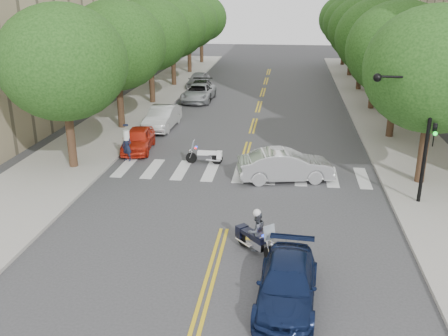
% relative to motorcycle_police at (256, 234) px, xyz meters
% --- Properties ---
extents(ground, '(140.00, 140.00, 0.00)m').
position_rel_motorcycle_police_xyz_m(ground, '(-1.35, 1.75, -0.78)').
color(ground, '#38383A').
rests_on(ground, ground).
extents(sidewalk_left, '(5.00, 60.00, 0.15)m').
position_rel_motorcycle_police_xyz_m(sidewalk_left, '(-10.85, 23.75, -0.71)').
color(sidewalk_left, '#9E9991').
rests_on(sidewalk_left, ground).
extents(sidewalk_right, '(5.00, 60.00, 0.15)m').
position_rel_motorcycle_police_xyz_m(sidewalk_right, '(8.15, 23.75, -0.71)').
color(sidewalk_right, '#9E9991').
rests_on(sidewalk_right, ground).
extents(tree_l_0, '(6.40, 6.40, 8.45)m').
position_rel_motorcycle_police_xyz_m(tree_l_0, '(-10.15, 7.75, 4.77)').
color(tree_l_0, '#382316').
rests_on(tree_l_0, ground).
extents(tree_l_1, '(6.40, 6.40, 8.45)m').
position_rel_motorcycle_police_xyz_m(tree_l_1, '(-10.15, 15.75, 4.77)').
color(tree_l_1, '#382316').
rests_on(tree_l_1, ground).
extents(tree_l_2, '(6.40, 6.40, 8.45)m').
position_rel_motorcycle_police_xyz_m(tree_l_2, '(-10.15, 23.75, 4.77)').
color(tree_l_2, '#382316').
rests_on(tree_l_2, ground).
extents(tree_l_3, '(6.40, 6.40, 8.45)m').
position_rel_motorcycle_police_xyz_m(tree_l_3, '(-10.15, 31.75, 4.77)').
color(tree_l_3, '#382316').
rests_on(tree_l_3, ground).
extents(tree_l_4, '(6.40, 6.40, 8.45)m').
position_rel_motorcycle_police_xyz_m(tree_l_4, '(-10.15, 39.75, 4.77)').
color(tree_l_4, '#382316').
rests_on(tree_l_4, ground).
extents(tree_l_5, '(6.40, 6.40, 8.45)m').
position_rel_motorcycle_police_xyz_m(tree_l_5, '(-10.15, 47.75, 4.77)').
color(tree_l_5, '#382316').
rests_on(tree_l_5, ground).
extents(tree_r_0, '(6.40, 6.40, 8.45)m').
position_rel_motorcycle_police_xyz_m(tree_r_0, '(7.45, 7.75, 4.77)').
color(tree_r_0, '#382316').
rests_on(tree_r_0, ground).
extents(tree_r_1, '(6.40, 6.40, 8.45)m').
position_rel_motorcycle_police_xyz_m(tree_r_1, '(7.45, 15.75, 4.77)').
color(tree_r_1, '#382316').
rests_on(tree_r_1, ground).
extents(tree_r_2, '(6.40, 6.40, 8.45)m').
position_rel_motorcycle_police_xyz_m(tree_r_2, '(7.45, 23.75, 4.77)').
color(tree_r_2, '#382316').
rests_on(tree_r_2, ground).
extents(tree_r_3, '(6.40, 6.40, 8.45)m').
position_rel_motorcycle_police_xyz_m(tree_r_3, '(7.45, 31.75, 4.77)').
color(tree_r_3, '#382316').
rests_on(tree_r_3, ground).
extents(tree_r_4, '(6.40, 6.40, 8.45)m').
position_rel_motorcycle_police_xyz_m(tree_r_4, '(7.45, 39.75, 4.77)').
color(tree_r_4, '#382316').
rests_on(tree_r_4, ground).
extents(tree_r_5, '(6.40, 6.40, 8.45)m').
position_rel_motorcycle_police_xyz_m(tree_r_5, '(7.45, 47.75, 4.77)').
color(tree_r_5, '#382316').
rests_on(tree_r_5, ground).
extents(traffic_signal_pole, '(2.82, 0.42, 6.00)m').
position_rel_motorcycle_police_xyz_m(traffic_signal_pole, '(6.36, 5.25, 2.94)').
color(traffic_signal_pole, black).
rests_on(traffic_signal_pole, ground).
extents(motorcycle_police, '(1.65, 1.74, 1.76)m').
position_rel_motorcycle_police_xyz_m(motorcycle_police, '(0.00, 0.00, 0.00)').
color(motorcycle_police, black).
rests_on(motorcycle_police, ground).
extents(motorcycle_parked, '(2.02, 0.44, 1.30)m').
position_rel_motorcycle_police_xyz_m(motorcycle_parked, '(-3.26, 9.42, -0.33)').
color(motorcycle_parked, black).
rests_on(motorcycle_parked, ground).
extents(officer_standing, '(0.71, 0.60, 1.67)m').
position_rel_motorcycle_police_xyz_m(officer_standing, '(-7.72, 9.36, 0.05)').
color(officer_standing, '#151B31').
rests_on(officer_standing, ground).
extents(convertible, '(4.93, 2.58, 1.55)m').
position_rel_motorcycle_police_xyz_m(convertible, '(0.96, 7.50, -0.01)').
color(convertible, silver).
rests_on(convertible, ground).
extents(sedan_blue, '(2.03, 4.43, 1.25)m').
position_rel_motorcycle_police_xyz_m(sedan_blue, '(1.15, -2.86, -0.16)').
color(sedan_blue, '#0E1A3C').
rests_on(sedan_blue, ground).
extents(parked_car_a, '(2.00, 4.11, 1.35)m').
position_rel_motorcycle_police_xyz_m(parked_car_a, '(-7.65, 11.25, -0.11)').
color(parked_car_a, red).
rests_on(parked_car_a, ground).
extents(parked_car_b, '(1.78, 4.66, 1.51)m').
position_rel_motorcycle_police_xyz_m(parked_car_b, '(-7.45, 16.25, -0.02)').
color(parked_car_b, silver).
rests_on(parked_car_b, ground).
extents(parked_car_c, '(2.48, 5.14, 1.41)m').
position_rel_motorcycle_police_xyz_m(parked_car_c, '(-6.55, 25.25, -0.08)').
color(parked_car_c, '#AAAEB2').
rests_on(parked_car_c, ground).
extents(parked_car_d, '(2.47, 5.22, 1.47)m').
position_rel_motorcycle_police_xyz_m(parked_car_d, '(-6.55, 26.25, -0.05)').
color(parked_car_d, black).
rests_on(parked_car_d, ground).
extents(parked_car_e, '(1.89, 4.34, 1.46)m').
position_rel_motorcycle_police_xyz_m(parked_car_e, '(-7.65, 31.25, -0.05)').
color(parked_car_e, '#96979B').
rests_on(parked_car_e, ground).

